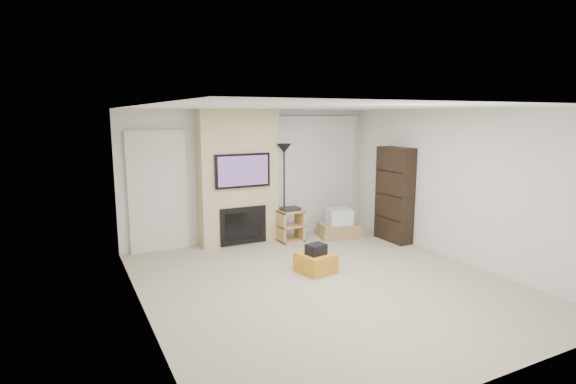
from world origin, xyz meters
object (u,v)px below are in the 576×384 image
ottoman (316,263)px  av_stand (290,223)px  floor_lamp (284,165)px  bookshelf (395,195)px  box_stack (339,226)px

ottoman → av_stand: (0.45, 1.73, 0.20)m
floor_lamp → bookshelf: 2.18m
av_stand → bookshelf: 2.06m
box_stack → bookshelf: (0.76, -0.73, 0.69)m
box_stack → bookshelf: bookshelf is taller
ottoman → av_stand: size_ratio=0.76×
ottoman → box_stack: bearing=47.2°
av_stand → box_stack: (1.03, -0.13, -0.14)m
ottoman → box_stack: box_stack is taller
bookshelf → box_stack: bearing=136.2°
floor_lamp → av_stand: (0.08, -0.09, -1.12)m
av_stand → box_stack: av_stand is taller
floor_lamp → av_stand: bearing=-48.0°
box_stack → av_stand: bearing=172.7°
av_stand → bookshelf: size_ratio=0.37×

